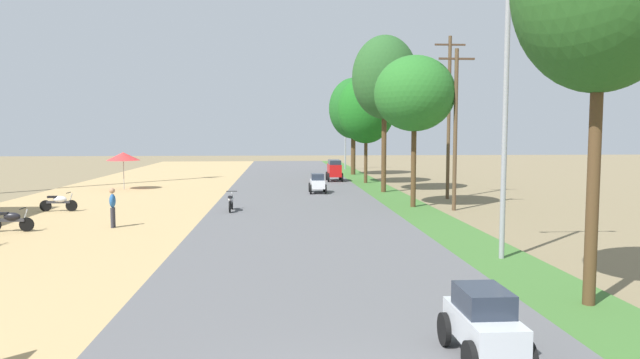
# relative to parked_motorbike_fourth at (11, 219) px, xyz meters

# --- Properties ---
(parked_motorbike_fourth) EXTENTS (1.80, 0.54, 0.94)m
(parked_motorbike_fourth) POSITION_rel_parked_motorbike_fourth_xyz_m (0.00, 0.00, 0.00)
(parked_motorbike_fourth) COLOR black
(parked_motorbike_fourth) RESTS_ON dirt_shoulder
(parked_motorbike_fifth) EXTENTS (1.80, 0.54, 0.94)m
(parked_motorbike_fifth) POSITION_rel_parked_motorbike_fourth_xyz_m (-0.34, 5.79, 0.00)
(parked_motorbike_fifth) COLOR black
(parked_motorbike_fifth) RESTS_ON dirt_shoulder
(vendor_umbrella) EXTENTS (2.20, 2.20, 2.52)m
(vendor_umbrella) POSITION_rel_parked_motorbike_fourth_xyz_m (-0.11, 16.62, 1.75)
(vendor_umbrella) COLOR #99999E
(vendor_umbrella) RESTS_ON dirt_shoulder
(pedestrian_on_shoulder) EXTENTS (0.24, 0.36, 1.62)m
(pedestrian_on_shoulder) POSITION_rel_parked_motorbike_fourth_xyz_m (3.69, 0.74, 0.41)
(pedestrian_on_shoulder) COLOR #33333D
(pedestrian_on_shoulder) RESTS_ON dirt_shoulder
(median_tree_second) EXTENTS (4.15, 4.15, 7.81)m
(median_tree_second) POSITION_rel_parked_motorbike_fourth_xyz_m (17.40, 6.32, 5.35)
(median_tree_second) COLOR #4C351E
(median_tree_second) RESTS_ON median_strip
(median_tree_third) EXTENTS (4.17, 4.17, 10.06)m
(median_tree_third) POSITION_rel_parked_motorbike_fourth_xyz_m (17.20, 13.76, 6.87)
(median_tree_third) COLOR #4C351E
(median_tree_third) RESTS_ON median_strip
(median_tree_fourth) EXTENTS (4.35, 4.35, 8.13)m
(median_tree_fourth) POSITION_rel_parked_motorbike_fourth_xyz_m (17.04, 20.49, 5.08)
(median_tree_fourth) COLOR #4C351E
(median_tree_fourth) RESTS_ON median_strip
(median_tree_fifth) EXTENTS (4.47, 4.47, 8.81)m
(median_tree_fifth) POSITION_rel_parked_motorbike_fourth_xyz_m (17.18, 29.19, 5.53)
(median_tree_fifth) COLOR #4C351E
(median_tree_fifth) RESTS_ON median_strip
(streetlamp_near) EXTENTS (3.16, 0.20, 8.27)m
(streetlamp_near) POSITION_rel_parked_motorbike_fourth_xyz_m (17.31, -5.90, 4.24)
(streetlamp_near) COLOR gray
(streetlamp_near) RESTS_ON median_strip
(streetlamp_mid) EXTENTS (3.16, 0.20, 7.11)m
(streetlamp_mid) POSITION_rel_parked_motorbike_fourth_xyz_m (17.31, 36.73, 3.65)
(streetlamp_mid) COLOR gray
(streetlamp_mid) RESTS_ON median_strip
(utility_pole_near) EXTENTS (1.80, 0.20, 8.06)m
(utility_pole_near) POSITION_rel_parked_motorbike_fourth_xyz_m (19.25, 5.26, 3.67)
(utility_pole_near) COLOR brown
(utility_pole_near) RESTS_ON ground
(utility_pole_far) EXTENTS (1.80, 0.20, 9.50)m
(utility_pole_far) POSITION_rel_parked_motorbike_fourth_xyz_m (20.36, 10.15, 4.39)
(utility_pole_far) COLOR brown
(utility_pole_far) RESTS_ON ground
(car_hatchback_silver) EXTENTS (1.04, 2.00, 1.23)m
(car_hatchback_silver) POSITION_rel_parked_motorbike_fourth_xyz_m (13.93, -13.62, 0.19)
(car_hatchback_silver) COLOR #B7BCC1
(car_hatchback_silver) RESTS_ON road_strip
(car_hatchback_white) EXTENTS (1.04, 2.00, 1.23)m
(car_hatchback_white) POSITION_rel_parked_motorbike_fourth_xyz_m (12.86, 13.30, 0.19)
(car_hatchback_white) COLOR silver
(car_hatchback_white) RESTS_ON road_strip
(car_van_red) EXTENTS (1.19, 2.41, 1.67)m
(car_van_red) POSITION_rel_parked_motorbike_fourth_xyz_m (14.77, 22.13, 0.47)
(car_van_red) COLOR red
(car_van_red) RESTS_ON road_strip
(motorbike_ahead_second) EXTENTS (0.54, 1.80, 0.94)m
(motorbike_ahead_second) POSITION_rel_parked_motorbike_fourth_xyz_m (8.07, 5.27, 0.02)
(motorbike_ahead_second) COLOR black
(motorbike_ahead_second) RESTS_ON road_strip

